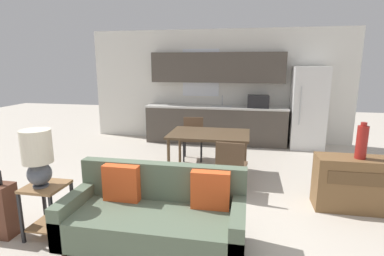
{
  "coord_description": "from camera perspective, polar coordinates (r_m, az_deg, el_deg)",
  "views": [
    {
      "loc": [
        0.79,
        -2.78,
        1.89
      ],
      "look_at": [
        -0.04,
        1.5,
        0.95
      ],
      "focal_mm": 28.0,
      "sensor_mm": 36.0,
      "label": 1
    }
  ],
  "objects": [
    {
      "name": "vase",
      "position": [
        4.33,
        29.62,
        -2.3
      ],
      "size": [
        0.13,
        0.13,
        0.47
      ],
      "color": "maroon",
      "rests_on": "credenza"
    },
    {
      "name": "dining_chair_near_right",
      "position": [
        4.35,
        7.42,
        -6.91
      ],
      "size": [
        0.46,
        0.46,
        0.83
      ],
      "rotation": [
        0.0,
        0.0,
        3.04
      ],
      "color": "brown",
      "rests_on": "ground_plane"
    },
    {
      "name": "table_lamp",
      "position": [
        3.55,
        -27.35,
        -4.66
      ],
      "size": [
        0.31,
        0.31,
        0.62
      ],
      "color": "#4C515B",
      "rests_on": "side_table"
    },
    {
      "name": "credenza",
      "position": [
        4.52,
        29.13,
        -9.29
      ],
      "size": [
        1.09,
        0.41,
        0.71
      ],
      "color": "brown",
      "rests_on": "ground_plane"
    },
    {
      "name": "dining_chair_far_left",
      "position": [
        6.0,
        0.2,
        -1.47
      ],
      "size": [
        0.47,
        0.47,
        0.83
      ],
      "rotation": [
        0.0,
        0.0,
        0.13
      ],
      "color": "brown",
      "rests_on": "ground_plane"
    },
    {
      "name": "ground_plane",
      "position": [
        3.45,
        -4.38,
        -21.05
      ],
      "size": [
        20.0,
        20.0,
        0.0
      ],
      "primitive_type": "plane",
      "color": "beige"
    },
    {
      "name": "refrigerator",
      "position": [
        7.21,
        21.18,
        3.58
      ],
      "size": [
        0.73,
        0.7,
        1.83
      ],
      "color": "white",
      "rests_on": "ground_plane"
    },
    {
      "name": "couch",
      "position": [
        3.29,
        -6.83,
        -16.2
      ],
      "size": [
        1.85,
        0.8,
        0.82
      ],
      "color": "#3D2D1E",
      "rests_on": "ground_plane"
    },
    {
      "name": "wall_back",
      "position": [
        7.47,
        4.86,
        8.01
      ],
      "size": [
        6.4,
        0.07,
        2.7
      ],
      "color": "silver",
      "rests_on": "ground_plane"
    },
    {
      "name": "dining_table",
      "position": [
        5.09,
        3.3,
        -1.67
      ],
      "size": [
        1.34,
        0.92,
        0.74
      ],
      "color": "brown",
      "rests_on": "ground_plane"
    },
    {
      "name": "side_table",
      "position": [
        3.75,
        -25.87,
        -12.63
      ],
      "size": [
        0.41,
        0.41,
        0.6
      ],
      "color": "olive",
      "rests_on": "ground_plane"
    },
    {
      "name": "kitchen_counter",
      "position": [
        7.23,
        4.71,
        3.79
      ],
      "size": [
        3.34,
        0.65,
        2.15
      ],
      "color": "#4C443D",
      "rests_on": "ground_plane"
    }
  ]
}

